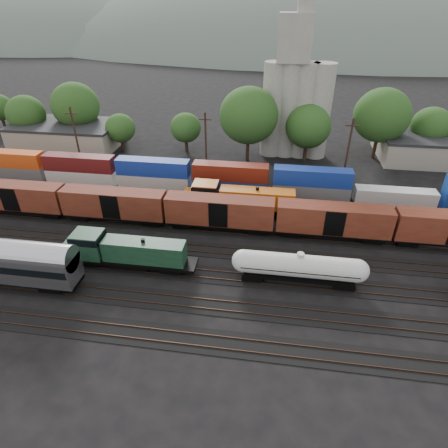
# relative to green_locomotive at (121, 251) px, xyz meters

# --- Properties ---
(ground) EXTENTS (600.00, 600.00, 0.00)m
(ground) POSITION_rel_green_locomotive_xyz_m (17.40, 5.00, -2.50)
(ground) COLOR black
(tracks) EXTENTS (180.00, 33.20, 0.20)m
(tracks) POSITION_rel_green_locomotive_xyz_m (17.40, 5.00, -2.45)
(tracks) COLOR black
(tracks) RESTS_ON ground
(green_locomotive) EXTENTS (16.52, 2.92, 4.37)m
(green_locomotive) POSITION_rel_green_locomotive_xyz_m (0.00, 0.00, 0.00)
(green_locomotive) COLOR black
(green_locomotive) RESTS_ON ground
(tank_car_a) EXTENTS (15.47, 2.77, 4.05)m
(tank_car_a) POSITION_rel_green_locomotive_xyz_m (21.17, 0.00, -0.07)
(tank_car_a) COLOR silver
(tank_car_a) RESTS_ON ground
(orange_locomotive) EXTENTS (18.46, 3.08, 4.62)m
(orange_locomotive) POSITION_rel_green_locomotive_xyz_m (12.16, 15.00, 0.13)
(orange_locomotive) COLOR black
(orange_locomotive) RESTS_ON ground
(boxcar_string) EXTENTS (153.60, 2.90, 4.20)m
(boxcar_string) POSITION_rel_green_locomotive_xyz_m (18.16, 10.00, 0.62)
(boxcar_string) COLOR black
(boxcar_string) RESTS_ON ground
(container_wall) EXTENTS (181.67, 2.60, 5.80)m
(container_wall) POSITION_rel_green_locomotive_xyz_m (29.53, 20.00, 0.42)
(container_wall) COLOR black
(container_wall) RESTS_ON ground
(grain_silo) EXTENTS (13.40, 5.00, 29.00)m
(grain_silo) POSITION_rel_green_locomotive_xyz_m (20.68, 41.00, 8.76)
(grain_silo) COLOR #A29F94
(grain_silo) RESTS_ON ground
(industrial_sheds) EXTENTS (119.38, 17.26, 5.10)m
(industrial_sheds) POSITION_rel_green_locomotive_xyz_m (24.03, 40.25, 0.06)
(industrial_sheds) COLOR #9E937F
(industrial_sheds) RESTS_ON ground
(tree_band) EXTENTS (165.42, 20.62, 14.32)m
(tree_band) POSITION_rel_green_locomotive_xyz_m (35.49, 40.65, 5.51)
(tree_band) COLOR black
(tree_band) RESTS_ON ground
(utility_poles) EXTENTS (122.20, 0.36, 12.00)m
(utility_poles) POSITION_rel_green_locomotive_xyz_m (17.40, 27.00, 3.71)
(utility_poles) COLOR black
(utility_poles) RESTS_ON ground
(distant_hills) EXTENTS (860.00, 286.00, 130.00)m
(distant_hills) POSITION_rel_green_locomotive_xyz_m (41.32, 265.00, -23.06)
(distant_hills) COLOR #59665B
(distant_hills) RESTS_ON ground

